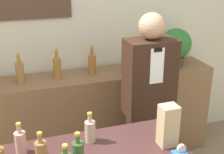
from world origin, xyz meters
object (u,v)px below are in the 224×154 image
Objects in this scene: potted_plant at (176,45)px; tape_dispenser at (180,152)px; shopkeeper at (148,107)px; paper_bag at (168,126)px.

tape_dispenser is (-0.73, -1.40, -0.24)m from potted_plant.
potted_plant is at bearing 45.14° from shopkeeper.
potted_plant reaches higher than tape_dispenser.
shopkeeper is 18.51× the size of tape_dispenser.
shopkeeper is 0.87m from potted_plant.
paper_bag is 3.11× the size of tape_dispenser.
paper_bag is (-0.75, -1.27, -0.12)m from potted_plant.
paper_bag is (-0.19, -0.71, 0.24)m from shopkeeper.
potted_plant is 1.43× the size of paper_bag.
shopkeeper is 0.78m from paper_bag.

